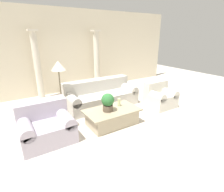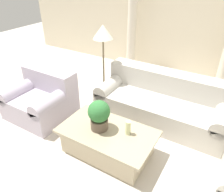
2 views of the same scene
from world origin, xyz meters
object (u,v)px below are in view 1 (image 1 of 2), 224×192
(sofa_long, at_px, (100,96))
(floor_lamp, at_px, (58,68))
(armchair, at_px, (160,96))
(potted_plant, at_px, (108,102))
(coffee_table, at_px, (112,117))
(loveseat, at_px, (45,125))

(sofa_long, height_order, floor_lamp, floor_lamp)
(floor_lamp, bearing_deg, armchair, -21.19)
(potted_plant, height_order, floor_lamp, floor_lamp)
(floor_lamp, height_order, armchair, floor_lamp)
(coffee_table, xyz_separation_m, armchair, (1.97, 0.19, 0.13))
(armchair, bearing_deg, coffee_table, -174.44)
(loveseat, xyz_separation_m, potted_plant, (1.49, -0.25, 0.32))
(floor_lamp, bearing_deg, sofa_long, -0.09)
(armchair, bearing_deg, sofa_long, 144.99)
(armchair, bearing_deg, loveseat, 179.29)
(armchair, bearing_deg, potted_plant, -174.53)
(sofa_long, height_order, loveseat, same)
(loveseat, xyz_separation_m, coffee_table, (1.63, -0.24, -0.14))
(loveseat, height_order, coffee_table, loveseat)
(coffee_table, bearing_deg, armchair, 5.56)
(coffee_table, height_order, floor_lamp, floor_lamp)
(potted_plant, bearing_deg, floor_lamp, 120.61)
(floor_lamp, bearing_deg, loveseat, -123.58)
(loveseat, bearing_deg, potted_plant, -9.37)
(sofa_long, distance_m, armchair, 1.94)
(coffee_table, distance_m, armchair, 1.98)
(sofa_long, relative_size, armchair, 2.70)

